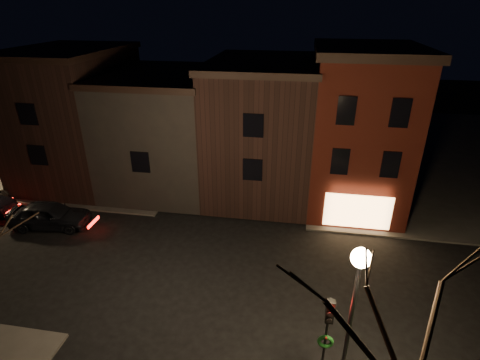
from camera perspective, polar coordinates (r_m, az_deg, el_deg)
name	(u,v)px	position (r m, az deg, el deg)	size (l,w,h in m)	color
ground	(210,273)	(20.45, -4.66, -13.98)	(120.00, 120.00, 0.00)	black
sidewalk_far_right	(471,156)	(40.72, 31.80, 3.08)	(30.00, 30.00, 0.12)	#2D2B28
sidewalk_far_left	(74,134)	(44.65, -23.96, 6.49)	(30.00, 30.00, 0.12)	#2D2B28
corner_building	(359,129)	(26.12, 17.64, 7.45)	(6.50, 8.50, 10.50)	#4B150D
row_building_a	(262,127)	(27.13, 3.43, 8.00)	(7.30, 10.30, 9.40)	black
row_building_b	(166,129)	(28.91, -11.15, 7.64)	(7.80, 10.30, 8.40)	black
row_building_c	(76,115)	(31.94, -23.73, 9.08)	(7.30, 10.30, 9.90)	black
street_lamp_near	(356,288)	(12.26, 17.26, -15.44)	(0.60, 0.60, 6.48)	black
traffic_signal	(327,330)	(14.15, 13.14, -21.35)	(0.58, 0.38, 4.05)	black
bare_tree_right	(433,337)	(10.15, 27.37, -20.46)	(6.40, 6.40, 8.50)	black
parked_car_a	(49,215)	(26.55, -27.03, -4.76)	(1.99, 4.94, 1.68)	black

